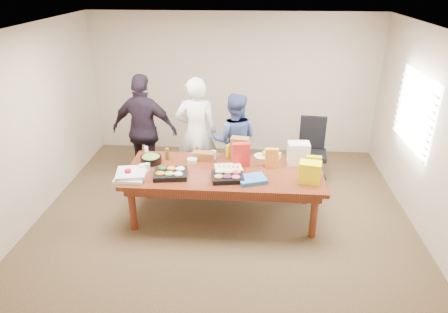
# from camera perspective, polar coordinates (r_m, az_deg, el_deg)

# --- Properties ---
(floor) EXTENTS (5.50, 5.00, 0.02)m
(floor) POSITION_cam_1_polar(r_m,az_deg,el_deg) (6.15, 0.02, -8.32)
(floor) COLOR #47301E
(floor) RESTS_ON ground
(ceiling) EXTENTS (5.50, 5.00, 0.02)m
(ceiling) POSITION_cam_1_polar(r_m,az_deg,el_deg) (5.19, 0.02, 17.70)
(ceiling) COLOR white
(ceiling) RESTS_ON wall_back
(wall_back) EXTENTS (5.50, 0.04, 2.70)m
(wall_back) POSITION_cam_1_polar(r_m,az_deg,el_deg) (7.91, 1.35, 10.12)
(wall_back) COLOR beige
(wall_back) RESTS_ON floor
(wall_front) EXTENTS (5.50, 0.04, 2.70)m
(wall_front) POSITION_cam_1_polar(r_m,az_deg,el_deg) (3.33, -3.16, -12.12)
(wall_front) COLOR beige
(wall_front) RESTS_ON floor
(wall_left) EXTENTS (0.04, 5.00, 2.70)m
(wall_left) POSITION_cam_1_polar(r_m,az_deg,el_deg) (6.34, -25.68, 3.88)
(wall_left) COLOR beige
(wall_left) RESTS_ON floor
(wall_right) EXTENTS (0.04, 5.00, 2.70)m
(wall_right) POSITION_cam_1_polar(r_m,az_deg,el_deg) (6.01, 27.22, 2.49)
(wall_right) COLOR beige
(wall_right) RESTS_ON floor
(window_panel) EXTENTS (0.03, 1.40, 1.10)m
(window_panel) POSITION_cam_1_polar(r_m,az_deg,el_deg) (6.47, 25.36, 5.75)
(window_panel) COLOR white
(window_panel) RESTS_ON wall_right
(window_blinds) EXTENTS (0.04, 1.36, 1.00)m
(window_blinds) POSITION_cam_1_polar(r_m,az_deg,el_deg) (6.46, 25.03, 5.77)
(window_blinds) COLOR beige
(window_blinds) RESTS_ON wall_right
(conference_table) EXTENTS (2.80, 1.20, 0.75)m
(conference_table) POSITION_cam_1_polar(r_m,az_deg,el_deg) (5.95, 0.02, -5.21)
(conference_table) COLOR #4C1C0F
(conference_table) RESTS_ON floor
(office_chair) EXTENTS (0.59, 0.59, 1.06)m
(office_chair) POSITION_cam_1_polar(r_m,az_deg,el_deg) (7.05, 12.42, 0.57)
(office_chair) COLOR black
(office_chair) RESTS_ON floor
(person_center) EXTENTS (0.71, 0.49, 1.86)m
(person_center) POSITION_cam_1_polar(r_m,az_deg,el_deg) (6.66, -3.89, 3.40)
(person_center) COLOR white
(person_center) RESTS_ON floor
(person_right) EXTENTS (0.80, 0.64, 1.60)m
(person_right) POSITION_cam_1_polar(r_m,az_deg,el_deg) (6.67, 1.49, 2.28)
(person_right) COLOR #3D4D85
(person_right) RESTS_ON floor
(person_left) EXTENTS (1.15, 0.58, 1.89)m
(person_left) POSITION_cam_1_polar(r_m,az_deg,el_deg) (6.83, -11.16, 3.64)
(person_left) COLOR black
(person_left) RESTS_ON floor
(veggie_tray) EXTENTS (0.50, 0.42, 0.07)m
(veggie_tray) POSITION_cam_1_polar(r_m,az_deg,el_deg) (5.65, -7.57, -2.48)
(veggie_tray) COLOR black
(veggie_tray) RESTS_ON conference_table
(fruit_tray) EXTENTS (0.48, 0.40, 0.06)m
(fruit_tray) POSITION_cam_1_polar(r_m,az_deg,el_deg) (5.52, 0.50, -2.93)
(fruit_tray) COLOR black
(fruit_tray) RESTS_ON conference_table
(sheet_cake) EXTENTS (0.43, 0.36, 0.07)m
(sheet_cake) POSITION_cam_1_polar(r_m,az_deg,el_deg) (5.74, 0.64, -1.79)
(sheet_cake) COLOR beige
(sheet_cake) RESTS_ON conference_table
(salad_bowl) EXTENTS (0.33, 0.33, 0.10)m
(salad_bowl) POSITION_cam_1_polar(r_m,az_deg,el_deg) (6.08, -10.28, -0.42)
(salad_bowl) COLOR black
(salad_bowl) RESTS_ON conference_table
(chip_bag_blue) EXTENTS (0.44, 0.38, 0.06)m
(chip_bag_blue) POSITION_cam_1_polar(r_m,az_deg,el_deg) (5.49, 3.98, -3.24)
(chip_bag_blue) COLOR blue
(chip_bag_blue) RESTS_ON conference_table
(chip_bag_red) EXTENTS (0.26, 0.15, 0.36)m
(chip_bag_red) POSITION_cam_1_polar(r_m,az_deg,el_deg) (5.84, 2.40, 0.26)
(chip_bag_red) COLOR red
(chip_bag_red) RESTS_ON conference_table
(chip_bag_yellow) EXTENTS (0.21, 0.10, 0.31)m
(chip_bag_yellow) POSITION_cam_1_polar(r_m,az_deg,el_deg) (5.68, 12.51, -1.39)
(chip_bag_yellow) COLOR #E2CA00
(chip_bag_yellow) RESTS_ON conference_table
(chip_bag_orange) EXTENTS (0.19, 0.09, 0.29)m
(chip_bag_orange) POSITION_cam_1_polar(r_m,az_deg,el_deg) (5.86, 6.75, -0.19)
(chip_bag_orange) COLOR orange
(chip_bag_orange) RESTS_ON conference_table
(mayo_jar) EXTENTS (0.10, 0.10, 0.13)m
(mayo_jar) POSITION_cam_1_polar(r_m,az_deg,el_deg) (6.11, -1.50, 0.25)
(mayo_jar) COLOR silver
(mayo_jar) RESTS_ON conference_table
(mustard_bottle) EXTENTS (0.07, 0.07, 0.18)m
(mustard_bottle) POSITION_cam_1_polar(r_m,az_deg,el_deg) (6.18, 0.57, 0.81)
(mustard_bottle) COLOR #FFD900
(mustard_bottle) RESTS_ON conference_table
(dressing_bottle) EXTENTS (0.07, 0.07, 0.19)m
(dressing_bottle) POSITION_cam_1_polar(r_m,az_deg,el_deg) (6.13, -8.02, 0.36)
(dressing_bottle) COLOR brown
(dressing_bottle) RESTS_ON conference_table
(ranch_bottle) EXTENTS (0.07, 0.07, 0.18)m
(ranch_bottle) POSITION_cam_1_polar(r_m,az_deg,el_deg) (6.25, -10.92, 0.61)
(ranch_bottle) COLOR #FCEFCB
(ranch_bottle) RESTS_ON conference_table
(banana_bunch) EXTENTS (0.30, 0.26, 0.09)m
(banana_bunch) POSITION_cam_1_polar(r_m,az_deg,el_deg) (6.20, 6.75, 0.24)
(banana_bunch) COLOR yellow
(banana_bunch) RESTS_ON conference_table
(bread_loaf) EXTENTS (0.33, 0.18, 0.13)m
(bread_loaf) POSITION_cam_1_polar(r_m,az_deg,el_deg) (6.08, -2.92, 0.07)
(bread_loaf) COLOR brown
(bread_loaf) RESTS_ON conference_table
(kraft_bag) EXTENTS (0.29, 0.19, 0.35)m
(kraft_bag) POSITION_cam_1_polar(r_m,az_deg,el_deg) (6.05, 2.25, 1.14)
(kraft_bag) COLOR brown
(kraft_bag) RESTS_ON conference_table
(red_cup) EXTENTS (0.10, 0.10, 0.12)m
(red_cup) POSITION_cam_1_polar(r_m,az_deg,el_deg) (5.70, -13.39, -2.41)
(red_cup) COLOR #AC0419
(red_cup) RESTS_ON conference_table
(clear_cup_a) EXTENTS (0.10, 0.10, 0.12)m
(clear_cup_a) POSITION_cam_1_polar(r_m,az_deg,el_deg) (5.81, -11.46, -1.66)
(clear_cup_a) COLOR white
(clear_cup_a) RESTS_ON conference_table
(clear_cup_b) EXTENTS (0.10, 0.10, 0.11)m
(clear_cup_b) POSITION_cam_1_polar(r_m,az_deg,el_deg) (5.85, -10.80, -1.49)
(clear_cup_b) COLOR silver
(clear_cup_b) RESTS_ON conference_table
(pizza_box_lower) EXTENTS (0.40, 0.40, 0.04)m
(pizza_box_lower) POSITION_cam_1_polar(r_m,az_deg,el_deg) (5.70, -13.07, -2.79)
(pizza_box_lower) COLOR white
(pizza_box_lower) RESTS_ON conference_table
(pizza_box_upper) EXTENTS (0.45, 0.45, 0.04)m
(pizza_box_upper) POSITION_cam_1_polar(r_m,az_deg,el_deg) (5.70, -13.03, -2.28)
(pizza_box_upper) COLOR silver
(pizza_box_upper) RESTS_ON pizza_box_lower
(plate_a) EXTENTS (0.29, 0.29, 0.01)m
(plate_a) POSITION_cam_1_polar(r_m,az_deg,el_deg) (6.16, 10.74, -0.56)
(plate_a) COLOR white
(plate_a) RESTS_ON conference_table
(plate_b) EXTENTS (0.27, 0.27, 0.01)m
(plate_b) POSITION_cam_1_polar(r_m,az_deg,el_deg) (6.23, 5.31, 0.07)
(plate_b) COLOR white
(plate_b) RESTS_ON conference_table
(dip_bowl_a) EXTENTS (0.20, 0.20, 0.06)m
(dip_bowl_a) POSITION_cam_1_polar(r_m,az_deg,el_deg) (6.06, 2.71, -0.32)
(dip_bowl_a) COLOR silver
(dip_bowl_a) RESTS_ON conference_table
(dip_bowl_b) EXTENTS (0.19, 0.19, 0.06)m
(dip_bowl_b) POSITION_cam_1_polar(r_m,az_deg,el_deg) (6.02, -4.54, -0.58)
(dip_bowl_b) COLOR beige
(dip_bowl_b) RESTS_ON conference_table
(grocery_bag_white) EXTENTS (0.31, 0.23, 0.33)m
(grocery_bag_white) POSITION_cam_1_polar(r_m,az_deg,el_deg) (6.01, 10.47, 0.45)
(grocery_bag_white) COLOR white
(grocery_bag_white) RESTS_ON conference_table
(grocery_bag_yellow) EXTENTS (0.32, 0.25, 0.29)m
(grocery_bag_yellow) POSITION_cam_1_polar(r_m,az_deg,el_deg) (5.53, 12.03, -2.18)
(grocery_bag_yellow) COLOR #FFF409
(grocery_bag_yellow) RESTS_ON conference_table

